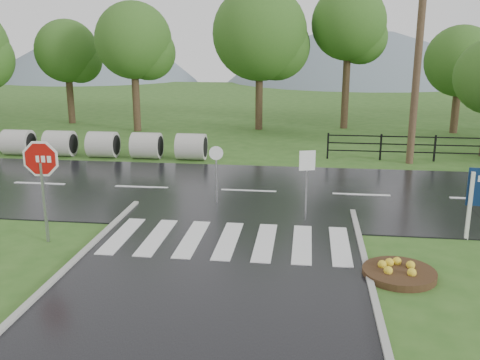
# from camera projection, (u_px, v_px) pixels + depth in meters

# --- Properties ---
(ground) EXTENTS (120.00, 120.00, 0.00)m
(ground) POSITION_uv_depth(u_px,v_px,m) (188.00, 342.00, 9.74)
(ground) COLOR #315B1E
(ground) RESTS_ON ground
(main_road) EXTENTS (90.00, 8.00, 0.04)m
(main_road) POSITION_uv_depth(u_px,v_px,m) (249.00, 192.00, 19.33)
(main_road) COLOR black
(main_road) RESTS_ON ground
(crosswalk) EXTENTS (6.50, 2.80, 0.02)m
(crosswalk) POSITION_uv_depth(u_px,v_px,m) (228.00, 240.00, 14.52)
(crosswalk) COLOR silver
(crosswalk) RESTS_ON ground
(fence_west) EXTENTS (9.58, 0.08, 1.20)m
(fence_west) POSITION_uv_depth(u_px,v_px,m) (435.00, 146.00, 23.95)
(fence_west) COLOR black
(fence_west) RESTS_ON ground
(hills) EXTENTS (102.00, 48.00, 48.00)m
(hills) POSITION_uv_depth(u_px,v_px,m) (316.00, 191.00, 75.62)
(hills) COLOR slate
(hills) RESTS_ON ground
(treeline) EXTENTS (83.20, 5.20, 10.00)m
(treeline) POSITION_uv_depth(u_px,v_px,m) (290.00, 130.00, 32.63)
(treeline) COLOR #2B581B
(treeline) RESTS_ON ground
(culvert_pipes) EXTENTS (13.90, 1.20, 1.20)m
(culvert_pipes) POSITION_uv_depth(u_px,v_px,m) (60.00, 143.00, 25.13)
(culvert_pipes) COLOR #9E9B93
(culvert_pipes) RESTS_ON ground
(stop_sign) EXTENTS (1.32, 0.10, 2.98)m
(stop_sign) POSITION_uv_depth(u_px,v_px,m) (41.00, 169.00, 14.07)
(stop_sign) COLOR #939399
(stop_sign) RESTS_ON ground
(flower_bed) EXTENTS (1.69, 1.69, 0.34)m
(flower_bed) POSITION_uv_depth(u_px,v_px,m) (399.00, 272.00, 12.39)
(flower_bed) COLOR #332111
(flower_bed) RESTS_ON ground
(reg_sign_small) EXTENTS (0.47, 0.16, 2.19)m
(reg_sign_small) POSITION_uv_depth(u_px,v_px,m) (307.00, 172.00, 15.80)
(reg_sign_small) COLOR #939399
(reg_sign_small) RESTS_ON ground
(reg_sign_round) EXTENTS (0.46, 0.08, 1.99)m
(reg_sign_round) POSITION_uv_depth(u_px,v_px,m) (216.00, 167.00, 17.53)
(reg_sign_round) COLOR #939399
(reg_sign_round) RESTS_ON ground
(utility_pole_east) EXTENTS (1.71, 0.32, 9.58)m
(utility_pole_east) POSITION_uv_depth(u_px,v_px,m) (419.00, 51.00, 22.55)
(utility_pole_east) COLOR #473523
(utility_pole_east) RESTS_ON ground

